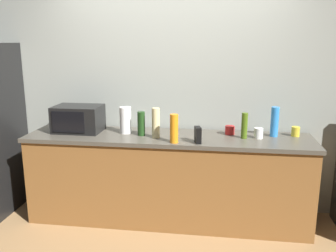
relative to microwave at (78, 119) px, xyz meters
name	(u,v)px	position (x,y,z in m)	size (l,w,h in m)	color
ground_plane	(162,238)	(0.95, -0.45, -1.04)	(8.00, 8.00, 0.00)	#A87F51
back_wall	(173,86)	(0.95, 0.36, 0.31)	(6.40, 0.10, 2.70)	#9EA399
counter_run	(168,178)	(0.95, -0.05, -0.58)	(2.84, 0.64, 0.90)	brown
microwave	(78,119)	(0.00, 0.00, 0.00)	(0.48, 0.35, 0.27)	black
paper_towel_roll	(125,120)	(0.50, 0.00, 0.00)	(0.12, 0.12, 0.27)	white
cordless_phone	(198,135)	(1.25, -0.26, -0.06)	(0.05, 0.11, 0.15)	black
bottle_olive_oil	(244,126)	(1.69, -0.04, -0.01)	(0.06, 0.06, 0.25)	#4C6B19
bottle_spray_cleaner	(275,122)	(1.99, 0.08, 0.01)	(0.08, 0.08, 0.29)	#338CE5
bottle_dish_soap	(174,129)	(1.04, -0.28, 0.00)	(0.08, 0.08, 0.27)	orange
bottle_hand_soap	(156,123)	(0.84, -0.14, 0.01)	(0.08, 0.08, 0.29)	beige
bottle_wine	(141,124)	(0.68, -0.07, -0.01)	(0.08, 0.08, 0.24)	#1E3F19
mug_yellow	(295,131)	(2.20, 0.12, -0.09)	(0.08, 0.08, 0.10)	yellow
mug_red	(230,130)	(1.56, 0.10, -0.09)	(0.09, 0.09, 0.09)	red
mug_white	(259,133)	(1.83, -0.02, -0.08)	(0.09, 0.09, 0.10)	white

